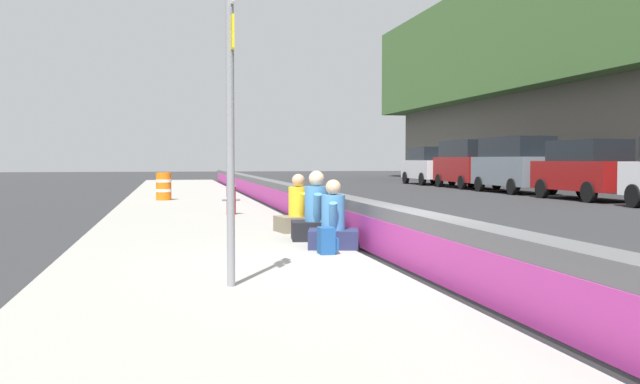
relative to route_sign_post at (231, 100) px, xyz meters
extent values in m
plane|color=#2B2B2D|center=(1.19, -2.60, -2.21)|extent=(160.00, 160.00, 0.00)
cube|color=gray|center=(1.19, 0.05, -2.14)|extent=(80.00, 4.40, 0.14)
cube|color=#545456|center=(1.19, -2.60, -1.79)|extent=(76.00, 0.44, 0.85)
cube|color=#B2338C|center=(1.19, -2.37, -1.83)|extent=(74.48, 0.01, 0.54)
cylinder|color=gray|center=(0.00, 0.00, -0.27)|extent=(0.09, 0.09, 3.60)
cube|color=yellow|center=(0.00, -0.02, 0.73)|extent=(0.44, 0.02, 0.36)
cube|color=black|center=(0.00, -0.03, 0.73)|extent=(0.30, 0.01, 0.10)
cylinder|color=red|center=(10.29, -0.86, -1.71)|extent=(0.24, 0.24, 0.72)
cone|color=gray|center=(10.29, -0.86, -1.27)|extent=(0.26, 0.26, 0.16)
cylinder|color=gray|center=(10.29, -1.03, -1.68)|extent=(0.10, 0.12, 0.10)
cylinder|color=gray|center=(10.29, -0.69, -1.68)|extent=(0.10, 0.12, 0.10)
cube|color=#23284C|center=(3.07, -1.88, -1.92)|extent=(0.83, 0.92, 0.29)
cylinder|color=#427FB7|center=(3.07, -1.88, -1.50)|extent=(0.38, 0.38, 0.56)
sphere|color=tan|center=(3.07, -1.88, -1.10)|extent=(0.25, 0.25, 0.25)
cylinder|color=#427FB7|center=(3.27, -1.93, -1.55)|extent=(0.31, 0.19, 0.49)
cylinder|color=#427FB7|center=(2.87, -1.83, -1.55)|extent=(0.31, 0.19, 0.49)
cube|color=black|center=(4.27, -1.85, -1.91)|extent=(0.85, 0.96, 0.33)
cylinder|color=#427FB7|center=(4.27, -1.85, -1.44)|extent=(0.42, 0.42, 0.62)
sphere|color=beige|center=(4.27, -1.85, -0.99)|extent=(0.27, 0.27, 0.27)
cylinder|color=#427FB7|center=(4.50, -1.88, -1.50)|extent=(0.33, 0.18, 0.54)
cylinder|color=#427FB7|center=(4.04, -1.82, -1.50)|extent=(0.33, 0.18, 0.54)
cube|color=#706651|center=(5.70, -1.79, -1.92)|extent=(0.83, 0.92, 0.30)
cylinder|color=gold|center=(5.70, -1.79, -1.48)|extent=(0.39, 0.39, 0.57)
sphere|color=tan|center=(5.70, -1.79, -1.07)|extent=(0.25, 0.25, 0.25)
cylinder|color=gold|center=(5.91, -1.75, -1.54)|extent=(0.31, 0.19, 0.50)
cylinder|color=gold|center=(5.49, -1.82, -1.54)|extent=(0.31, 0.19, 0.50)
cube|color=navy|center=(2.41, -1.62, -1.87)|extent=(0.32, 0.22, 0.40)
cube|color=navy|center=(2.41, -1.76, -1.93)|extent=(0.22, 0.06, 0.20)
cylinder|color=orange|center=(17.14, 0.89, -1.60)|extent=(0.52, 0.52, 0.95)
cylinder|color=white|center=(17.14, 0.89, -1.41)|extent=(0.54, 0.54, 0.10)
cylinder|color=white|center=(17.14, 0.89, -1.74)|extent=(0.54, 0.54, 0.10)
cylinder|color=black|center=(12.08, -13.82, -1.83)|extent=(0.76, 0.24, 0.76)
cube|color=maroon|center=(16.31, -14.80, -1.28)|extent=(4.86, 2.07, 1.10)
cube|color=black|center=(16.21, -14.80, -0.33)|extent=(3.15, 1.82, 0.80)
cylinder|color=black|center=(17.82, -13.83, -1.83)|extent=(0.77, 0.24, 0.76)
cylinder|color=black|center=(17.87, -15.67, -1.83)|extent=(0.77, 0.24, 0.76)
cylinder|color=black|center=(14.74, -13.93, -1.83)|extent=(0.77, 0.24, 0.76)
cylinder|color=black|center=(14.80, -15.77, -1.83)|extent=(0.77, 0.24, 0.76)
cube|color=slate|center=(22.02, -14.78, -1.20)|extent=(5.12, 2.01, 1.30)
cube|color=black|center=(21.92, -14.78, -0.10)|extent=(4.12, 1.80, 0.90)
cylinder|color=black|center=(23.64, -13.83, -1.85)|extent=(0.72, 0.23, 0.72)
cylinder|color=black|center=(23.66, -15.71, -1.85)|extent=(0.72, 0.23, 0.72)
cylinder|color=black|center=(20.38, -13.86, -1.85)|extent=(0.72, 0.23, 0.72)
cylinder|color=black|center=(20.39, -15.74, -1.85)|extent=(0.72, 0.23, 0.72)
cube|color=maroon|center=(27.55, -14.89, -1.20)|extent=(5.13, 2.03, 1.30)
cube|color=black|center=(27.45, -14.88, -0.10)|extent=(4.12, 1.82, 0.90)
cylinder|color=black|center=(29.19, -13.97, -1.85)|extent=(0.72, 0.23, 0.72)
cylinder|color=black|center=(29.16, -15.85, -1.85)|extent=(0.72, 0.23, 0.72)
cylinder|color=black|center=(25.93, -13.92, -1.85)|extent=(0.72, 0.23, 0.72)
cylinder|color=black|center=(25.90, -15.80, -1.85)|extent=(0.72, 0.23, 0.72)
cube|color=silver|center=(33.04, -14.76, -1.28)|extent=(4.82, 1.96, 1.10)
cube|color=black|center=(32.94, -14.76, -0.33)|extent=(3.11, 1.75, 0.80)
cylinder|color=black|center=(34.58, -13.85, -1.83)|extent=(0.76, 0.23, 0.76)
cylinder|color=black|center=(34.56, -15.70, -1.83)|extent=(0.76, 0.23, 0.76)
cylinder|color=black|center=(31.51, -13.83, -1.83)|extent=(0.76, 0.23, 0.76)
cylinder|color=black|center=(31.49, -15.67, -1.83)|extent=(0.76, 0.23, 0.76)
camera|label=1|loc=(-7.90, 0.66, -0.65)|focal=39.78mm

